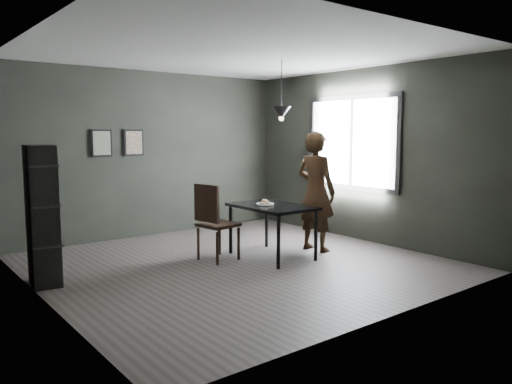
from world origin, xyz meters
TOP-DOWN VIEW (x-y plane):
  - ground at (0.00, 0.00)m, footprint 5.00×5.00m
  - back_wall at (0.00, 2.50)m, footprint 5.00×0.10m
  - ceiling at (0.00, 0.00)m, footprint 5.00×5.00m
  - window_assembly at (2.47, 0.20)m, footprint 0.04×1.96m
  - cafe_table at (0.60, 0.00)m, footprint 0.80×1.20m
  - white_plate at (0.53, 0.07)m, footprint 0.23×0.23m
  - donut_pile at (0.53, 0.07)m, footprint 0.17×0.13m
  - woman at (1.38, -0.09)m, footprint 0.52×0.71m
  - wood_chair at (-0.19, 0.32)m, footprint 0.53×0.53m
  - shelf_unit at (-2.32, 0.67)m, footprint 0.37×0.58m
  - pendant_lamp at (0.85, 0.10)m, footprint 0.28×0.28m
  - framed_print_left at (-0.90, 2.47)m, footprint 0.34×0.04m
  - framed_print_right at (-0.35, 2.47)m, footprint 0.34×0.04m

SIDE VIEW (x-z plane):
  - ground at x=0.00m, z-range 0.00..0.00m
  - wood_chair at x=-0.19m, z-range 0.07..1.15m
  - cafe_table at x=0.60m, z-range 0.30..1.05m
  - white_plate at x=0.53m, z-range 0.75..0.76m
  - donut_pile at x=0.53m, z-range 0.75..0.83m
  - shelf_unit at x=-2.32m, z-range 0.00..1.63m
  - woman at x=1.38m, z-range 0.00..1.79m
  - back_wall at x=0.00m, z-range 0.00..2.80m
  - window_assembly at x=2.47m, z-range 0.82..2.38m
  - framed_print_left at x=-0.90m, z-range 1.38..1.82m
  - framed_print_right at x=-0.35m, z-range 1.38..1.82m
  - pendant_lamp at x=0.85m, z-range 1.62..2.48m
  - ceiling at x=0.00m, z-range 2.79..2.81m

